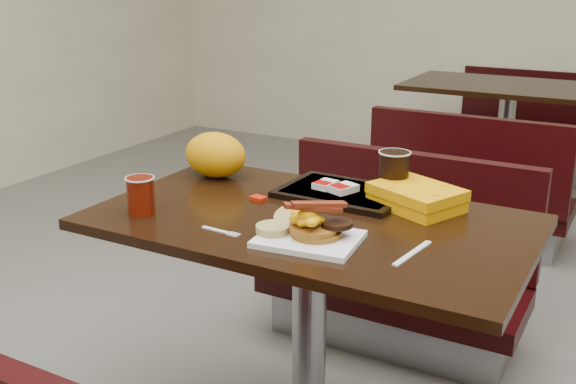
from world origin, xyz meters
The scene contains 23 objects.
table_near centered at (0.00, 0.00, 0.38)m, with size 1.20×0.70×0.75m, color black, non-canonical shape.
bench_near_n centered at (0.00, 0.70, 0.36)m, with size 1.00×0.46×0.72m, color black, non-canonical shape.
table_far centered at (0.00, 2.60, 0.38)m, with size 1.20×0.70×0.75m, color black, non-canonical shape.
bench_far_s centered at (0.00, 1.90, 0.36)m, with size 1.00×0.46×0.72m, color black, non-canonical shape.
bench_far_n centered at (0.00, 3.30, 0.36)m, with size 1.00×0.46×0.72m, color black, non-canonical shape.
platter centered at (0.08, -0.16, 0.76)m, with size 0.25×0.19×0.01m, color white.
pancake_stack centered at (0.09, -0.15, 0.78)m, with size 0.13×0.13×0.03m, color #9A5519.
sausage_patty centered at (0.14, -0.12, 0.80)m, with size 0.08×0.08×0.01m, color black.
scrambled_eggs centered at (0.07, -0.16, 0.81)m, with size 0.09×0.08×0.05m, color #FF9A05.
bacon_strips centered at (0.09, -0.16, 0.85)m, with size 0.15×0.06×0.01m, color #4C0509, non-canonical shape.
muffin_bottom centered at (-0.02, -0.18, 0.77)m, with size 0.09×0.09×0.02m, color tan.
muffin_top centered at (-0.01, -0.11, 0.79)m, with size 0.08×0.08×0.02m, color tan.
coffee_cup_near centered at (-0.43, -0.20, 0.80)m, with size 0.08×0.08×0.11m, color maroon.
fork centered at (-0.17, -0.21, 0.75)m, with size 0.12×0.02×0.00m, color white, non-canonical shape.
knife centered at (0.33, -0.11, 0.75)m, with size 0.18×0.01×0.00m, color white.
condiment_syrup centered at (-0.20, 0.06, 0.76)m, with size 0.04×0.03×0.01m, color red.
condiment_ketchup centered at (-0.09, 0.12, 0.76)m, with size 0.04×0.03×0.01m, color #8C0504.
tray centered at (0.00, 0.22, 0.76)m, with size 0.37×0.26×0.02m, color black.
hashbrown_sleeve_left centered at (-0.06, 0.21, 0.78)m, with size 0.05×0.07×0.02m, color silver.
hashbrown_sleeve_right centered at (0.01, 0.20, 0.78)m, with size 0.06×0.08×0.02m, color silver.
coffee_cup_far centered at (0.14, 0.28, 0.83)m, with size 0.09×0.09×0.12m, color black.
clamshell centered at (0.23, 0.22, 0.78)m, with size 0.24×0.18×0.06m, color #EB9903.
paper_bag centered at (-0.45, 0.20, 0.82)m, with size 0.21×0.16×0.15m, color #CF8B06.
Camera 1 is at (0.81, -1.59, 1.41)m, focal length 42.65 mm.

